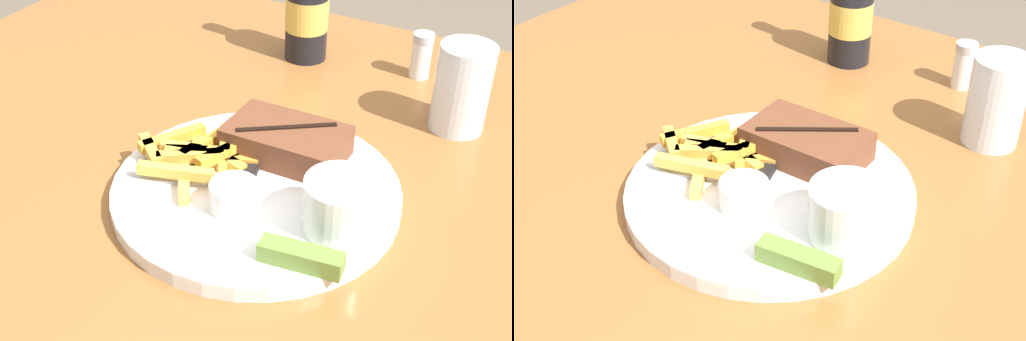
{
  "view_description": "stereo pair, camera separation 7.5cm",
  "coord_description": "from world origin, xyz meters",
  "views": [
    {
      "loc": [
        0.3,
        -0.53,
        1.23
      ],
      "look_at": [
        0.0,
        0.0,
        0.8
      ],
      "focal_mm": 50.0,
      "sensor_mm": 36.0,
      "label": 1
    },
    {
      "loc": [
        0.37,
        -0.49,
        1.23
      ],
      "look_at": [
        0.0,
        0.0,
        0.8
      ],
      "focal_mm": 50.0,
      "sensor_mm": 36.0,
      "label": 2
    }
  ],
  "objects": [
    {
      "name": "beer_bottle",
      "position": [
        -0.11,
        0.34,
        0.83
      ],
      "size": [
        0.06,
        0.06,
        0.2
      ],
      "color": "black",
      "rests_on": "dining_table"
    },
    {
      "name": "fork_utensil",
      "position": [
        -0.08,
        -0.03,
        0.78
      ],
      "size": [
        0.13,
        0.07,
        0.0
      ],
      "rotation": [
        0.0,
        0.0,
        6.71
      ],
      "color": "#B7B7BC",
      "rests_on": "dinner_plate"
    },
    {
      "name": "dinner_plate",
      "position": [
        0.0,
        0.0,
        0.77
      ],
      "size": [
        0.31,
        0.31,
        0.02
      ],
      "color": "white",
      "rests_on": "dining_table"
    },
    {
      "name": "coleslaw_cup",
      "position": [
        0.11,
        -0.02,
        0.81
      ],
      "size": [
        0.08,
        0.08,
        0.06
      ],
      "color": "white",
      "rests_on": "dinner_plate"
    },
    {
      "name": "steak_portion",
      "position": [
        0.0,
        0.07,
        0.79
      ],
      "size": [
        0.14,
        0.08,
        0.04
      ],
      "color": "brown",
      "rests_on": "dinner_plate"
    },
    {
      "name": "fries_pile",
      "position": [
        -0.08,
        0.0,
        0.79
      ],
      "size": [
        0.14,
        0.14,
        0.02
      ],
      "color": "gold",
      "rests_on": "dinner_plate"
    },
    {
      "name": "knife_utensil",
      "position": [
        -0.02,
        0.04,
        0.78
      ],
      "size": [
        0.06,
        0.16,
        0.01
      ],
      "rotation": [
        0.0,
        0.0,
        1.86
      ],
      "color": "#B7B7BC",
      "rests_on": "dinner_plate"
    },
    {
      "name": "pickle_spear",
      "position": [
        0.1,
        -0.09,
        0.79
      ],
      "size": [
        0.08,
        0.03,
        0.02
      ],
      "color": "olive",
      "rests_on": "dinner_plate"
    },
    {
      "name": "dipping_sauce_cup",
      "position": [
        0.0,
        -0.04,
        0.79
      ],
      "size": [
        0.05,
        0.05,
        0.03
      ],
      "color": "silver",
      "rests_on": "dinner_plate"
    },
    {
      "name": "salt_shaker",
      "position": [
        0.06,
        0.36,
        0.79
      ],
      "size": [
        0.03,
        0.03,
        0.07
      ],
      "color": "white",
      "rests_on": "dining_table"
    },
    {
      "name": "dining_table",
      "position": [
        0.0,
        0.0,
        0.67
      ],
      "size": [
        1.21,
        1.01,
        0.76
      ],
      "color": "#935B2D",
      "rests_on": "ground_plane"
    },
    {
      "name": "drinking_glass",
      "position": [
        0.14,
        0.25,
        0.81
      ],
      "size": [
        0.07,
        0.07,
        0.11
      ],
      "color": "silver",
      "rests_on": "dining_table"
    }
  ]
}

